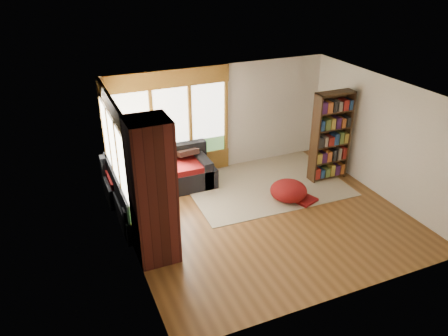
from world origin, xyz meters
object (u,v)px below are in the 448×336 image
object	(u,v)px
brick_chimney	(153,192)
dog_brindle	(152,178)
bookshelf	(331,137)
dog_tan	(150,164)
area_rug	(263,182)
pouf	(289,190)
sectional_sofa	(152,185)

from	to	relation	value
brick_chimney	dog_brindle	distance (m)	1.69
bookshelf	dog_tan	size ratio (longest dim) A/B	1.86
brick_chimney	area_rug	distance (m)	3.70
bookshelf	brick_chimney	bearing A→B (deg)	-163.76
dog_tan	pouf	bearing A→B (deg)	-37.08
bookshelf	dog_brindle	xyz separation A→B (m)	(-4.19, 0.23, -0.33)
pouf	dog_brindle	distance (m)	2.96
dog_tan	dog_brindle	distance (m)	0.52
pouf	dog_tan	bearing A→B (deg)	154.97
area_rug	pouf	distance (m)	0.94
dog_tan	dog_brindle	bearing A→B (deg)	-112.75
sectional_sofa	pouf	size ratio (longest dim) A/B	2.73
bookshelf	pouf	size ratio (longest dim) A/B	2.64
brick_chimney	area_rug	size ratio (longest dim) A/B	0.73
pouf	dog_tan	xyz separation A→B (m)	(-2.72, 1.27, 0.60)
sectional_sofa	dog_brindle	distance (m)	0.66
sectional_sofa	area_rug	bearing A→B (deg)	-3.20
brick_chimney	sectional_sofa	xyz separation A→B (m)	(0.45, 2.05, -1.00)
dog_brindle	area_rug	bearing A→B (deg)	-108.56
pouf	dog_tan	size ratio (longest dim) A/B	0.71
brick_chimney	pouf	xyz separation A→B (m)	(3.16, 0.79, -1.07)
sectional_sofa	dog_brindle	xyz separation A→B (m)	(-0.10, -0.49, 0.44)
area_rug	bookshelf	distance (m)	1.88
sectional_sofa	pouf	world-z (taller)	sectional_sofa
dog_tan	sectional_sofa	bearing A→B (deg)	-100.04
dog_brindle	pouf	bearing A→B (deg)	-126.78
brick_chimney	dog_tan	bearing A→B (deg)	77.78
brick_chimney	bookshelf	distance (m)	4.73
sectional_sofa	dog_tan	world-z (taller)	dog_tan
area_rug	pouf	size ratio (longest dim) A/B	4.42
brick_chimney	dog_tan	world-z (taller)	brick_chimney
sectional_sofa	dog_tan	distance (m)	0.52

